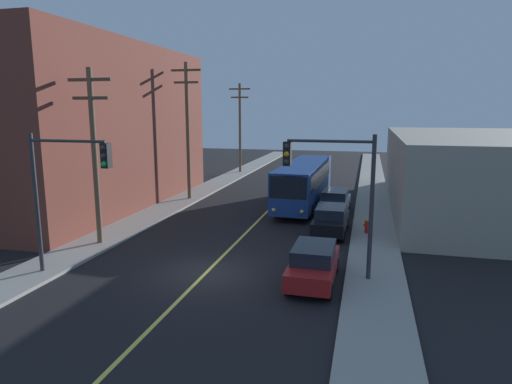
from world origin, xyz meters
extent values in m
plane|color=black|center=(0.00, 0.00, 0.00)|extent=(120.00, 120.00, 0.00)
cube|color=gray|center=(-7.25, 10.00, 0.07)|extent=(2.50, 90.00, 0.15)
cube|color=gray|center=(7.25, 10.00, 0.07)|extent=(2.50, 90.00, 0.15)
cube|color=#D8CC4C|center=(0.00, 15.00, 0.01)|extent=(0.16, 60.00, 0.01)
cube|color=brown|center=(-13.50, 11.35, 5.84)|extent=(10.00, 21.55, 11.67)
cube|color=black|center=(-8.54, 11.35, 1.60)|extent=(0.06, 15.09, 1.30)
cube|color=black|center=(-8.54, 11.35, 4.80)|extent=(0.06, 15.09, 1.30)
cube|color=black|center=(-8.54, 11.35, 8.00)|extent=(0.06, 15.09, 1.30)
cube|color=gray|center=(14.50, 16.05, 2.71)|extent=(12.00, 21.90, 5.42)
cube|color=black|center=(8.54, 16.05, 1.60)|extent=(0.06, 15.33, 1.30)
cube|color=navy|center=(2.20, 15.07, 1.83)|extent=(2.89, 12.07, 2.75)
cube|color=black|center=(2.03, 9.09, 2.35)|extent=(2.35, 0.15, 1.40)
cube|color=black|center=(2.37, 21.05, 2.45)|extent=(2.30, 0.15, 1.10)
cube|color=black|center=(0.95, 15.10, 2.35)|extent=(0.35, 10.20, 1.10)
cube|color=black|center=(3.45, 15.03, 2.35)|extent=(0.35, 10.20, 1.10)
cube|color=orange|center=(2.03, 9.10, 2.95)|extent=(1.79, 0.11, 0.30)
sphere|color=#F9D872|center=(1.14, 9.08, 0.90)|extent=(0.24, 0.24, 0.24)
sphere|color=#F9D872|center=(2.92, 9.03, 0.90)|extent=(0.24, 0.24, 0.24)
cylinder|color=black|center=(0.96, 10.90, 0.50)|extent=(0.33, 1.01, 1.00)
cylinder|color=black|center=(3.20, 10.84, 0.50)|extent=(0.33, 1.01, 1.00)
cylinder|color=black|center=(1.18, 18.60, 0.50)|extent=(0.33, 1.01, 1.00)
cylinder|color=black|center=(3.42, 18.53, 0.50)|extent=(0.33, 1.01, 1.00)
cube|color=maroon|center=(4.73, 0.02, 0.67)|extent=(1.84, 4.42, 0.70)
cube|color=black|center=(4.73, 0.02, 1.32)|extent=(1.64, 2.48, 0.60)
cylinder|color=black|center=(3.91, -1.47, 0.32)|extent=(0.23, 0.64, 0.64)
cylinder|color=black|center=(5.51, -1.48, 0.32)|extent=(0.23, 0.64, 0.64)
cylinder|color=black|center=(3.94, 1.53, 0.32)|extent=(0.23, 0.64, 0.64)
cylinder|color=black|center=(5.54, 1.52, 0.32)|extent=(0.23, 0.64, 0.64)
cube|color=black|center=(4.81, 7.75, 0.67)|extent=(1.91, 4.44, 0.70)
cube|color=black|center=(4.81, 7.75, 1.32)|extent=(1.68, 2.50, 0.60)
cylinder|color=black|center=(3.97, 6.27, 0.32)|extent=(0.24, 0.65, 0.64)
cylinder|color=black|center=(5.57, 6.23, 0.32)|extent=(0.24, 0.65, 0.64)
cylinder|color=black|center=(4.05, 9.27, 0.32)|extent=(0.24, 0.65, 0.64)
cylinder|color=black|center=(5.65, 9.23, 0.32)|extent=(0.24, 0.65, 0.64)
cube|color=silver|center=(4.65, 13.03, 0.67)|extent=(1.97, 4.47, 0.70)
cube|color=black|center=(4.65, 13.03, 1.32)|extent=(1.71, 2.52, 0.60)
cylinder|color=black|center=(3.79, 11.56, 0.32)|extent=(0.24, 0.65, 0.64)
cylinder|color=black|center=(5.39, 11.50, 0.32)|extent=(0.24, 0.65, 0.64)
cylinder|color=black|center=(3.90, 14.56, 0.32)|extent=(0.24, 0.65, 0.64)
cylinder|color=black|center=(5.50, 14.50, 0.32)|extent=(0.24, 0.65, 0.64)
cylinder|color=brown|center=(-6.91, 2.49, 4.66)|extent=(0.28, 0.28, 9.02)
cube|color=#4C3D2D|center=(-6.91, 2.49, 8.57)|extent=(2.40, 0.16, 0.16)
cube|color=#4C3D2D|center=(-6.91, 2.49, 7.67)|extent=(2.00, 0.16, 0.16)
cylinder|color=brown|center=(-6.90, 14.78, 5.38)|extent=(0.28, 0.28, 10.47)
cube|color=#4C3D2D|center=(-6.90, 14.78, 10.02)|extent=(2.40, 0.16, 0.16)
cube|color=#4C3D2D|center=(-6.90, 14.78, 9.12)|extent=(2.00, 0.16, 0.16)
cylinder|color=brown|center=(-7.22, 30.46, 5.02)|extent=(0.28, 0.28, 9.74)
cube|color=#4C3D2D|center=(-7.22, 30.46, 9.29)|extent=(2.40, 0.16, 0.16)
cube|color=#4C3D2D|center=(-7.22, 30.46, 8.39)|extent=(2.00, 0.16, 0.16)
cylinder|color=#2D2D33|center=(-6.95, -1.85, 3.15)|extent=(0.18, 0.18, 6.00)
cylinder|color=#2D2D33|center=(-5.20, -1.85, 5.85)|extent=(3.50, 0.12, 0.12)
cube|color=black|center=(-3.45, -1.85, 5.30)|extent=(0.32, 0.36, 1.00)
sphere|color=#2D2D2D|center=(-3.45, -2.04, 5.62)|extent=(0.22, 0.22, 0.22)
sphere|color=#2D2D2D|center=(-3.45, -2.04, 5.30)|extent=(0.22, 0.22, 0.22)
sphere|color=green|center=(-3.45, -2.04, 4.98)|extent=(0.22, 0.22, 0.22)
cylinder|color=#2D2D33|center=(6.95, 0.66, 3.15)|extent=(0.18, 0.18, 6.00)
cylinder|color=#2D2D33|center=(5.20, 0.66, 5.85)|extent=(3.50, 0.12, 0.12)
cube|color=black|center=(3.45, 0.66, 5.30)|extent=(0.32, 0.36, 1.00)
sphere|color=#2D2D2D|center=(3.45, 0.47, 5.62)|extent=(0.22, 0.22, 0.22)
sphere|color=#F2A519|center=(3.45, 0.47, 5.30)|extent=(0.22, 0.22, 0.22)
sphere|color=#2D2D2D|center=(3.45, 0.47, 4.98)|extent=(0.22, 0.22, 0.22)
cylinder|color=red|center=(6.85, 7.83, 0.50)|extent=(0.26, 0.26, 0.70)
sphere|color=gold|center=(6.85, 7.83, 0.87)|extent=(0.24, 0.24, 0.24)
cylinder|color=red|center=(6.69, 7.83, 0.60)|extent=(0.12, 0.10, 0.10)
cylinder|color=red|center=(7.01, 7.83, 0.60)|extent=(0.12, 0.10, 0.10)
camera|label=1|loc=(6.70, -17.62, 7.13)|focal=31.27mm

